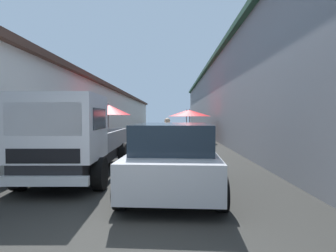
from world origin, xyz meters
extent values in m
plane|color=#282826|center=(13.50, 0.00, 0.00)|extent=(90.00, 90.00, 0.00)
cube|color=silver|center=(15.75, 7.07, 1.75)|extent=(49.50, 7.00, 3.51)
cube|color=#4C3328|center=(15.75, 7.07, 3.63)|extent=(49.80, 7.50, 0.24)
cube|color=gray|center=(15.75, -7.07, 2.70)|extent=(49.50, 7.00, 5.40)
cube|color=#284C38|center=(15.75, -7.07, 5.52)|extent=(49.80, 7.50, 0.24)
cylinder|color=#9E9EA3|center=(14.37, -1.81, 1.02)|extent=(0.06, 0.06, 2.03)
cone|color=red|center=(14.37, -1.81, 1.83)|extent=(2.68, 2.68, 0.41)
sphere|color=#9E9EA3|center=(14.37, -1.81, 2.07)|extent=(0.07, 0.07, 0.07)
cube|color=brown|center=(14.43, -1.61, 0.38)|extent=(0.78, 0.74, 0.75)
sphere|color=orange|center=(14.26, -1.44, 0.80)|extent=(0.09, 0.09, 0.09)
sphere|color=orange|center=(14.18, -1.65, 0.80)|extent=(0.09, 0.09, 0.09)
sphere|color=orange|center=(14.21, -1.72, 0.80)|extent=(0.09, 0.09, 0.09)
sphere|color=orange|center=(14.54, -1.85, 0.85)|extent=(0.09, 0.09, 0.09)
sphere|color=orange|center=(14.43, -1.53, 0.80)|extent=(0.09, 0.09, 0.09)
cylinder|color=#9E9EA3|center=(16.96, -1.75, 1.04)|extent=(0.06, 0.06, 2.08)
cone|color=red|center=(16.96, -1.75, 1.88)|extent=(2.27, 2.27, 0.39)
sphere|color=#9E9EA3|center=(16.96, -1.75, 2.12)|extent=(0.07, 0.07, 0.07)
cube|color=brown|center=(17.04, -1.93, 0.36)|extent=(0.79, 0.79, 0.71)
sphere|color=orange|center=(17.13, -2.05, 0.81)|extent=(0.09, 0.09, 0.09)
sphere|color=orange|center=(17.23, -2.05, 0.76)|extent=(0.09, 0.09, 0.09)
sphere|color=orange|center=(16.88, -2.03, 0.76)|extent=(0.09, 0.09, 0.09)
sphere|color=orange|center=(17.17, -2.01, 0.76)|extent=(0.09, 0.09, 0.09)
sphere|color=orange|center=(16.81, -2.06, 0.76)|extent=(0.09, 0.09, 0.09)
sphere|color=orange|center=(17.26, -1.97, 0.76)|extent=(0.09, 0.09, 0.09)
cylinder|color=#9E9EA3|center=(9.88, 2.28, 1.09)|extent=(0.06, 0.06, 2.18)
cone|color=red|center=(9.88, 2.28, 1.93)|extent=(2.13, 2.13, 0.50)
sphere|color=#9E9EA3|center=(9.88, 2.28, 2.22)|extent=(0.07, 0.07, 0.07)
cube|color=brown|center=(9.83, 2.35, 0.38)|extent=(0.79, 0.70, 0.77)
sphere|color=orange|center=(10.07, 2.20, 0.87)|extent=(0.09, 0.09, 0.09)
sphere|color=orange|center=(10.06, 2.49, 0.81)|extent=(0.09, 0.09, 0.09)
sphere|color=orange|center=(10.02, 2.31, 0.81)|extent=(0.09, 0.09, 0.09)
cube|color=#ADAFB5|center=(3.26, -0.76, 0.57)|extent=(3.97, 1.90, 0.64)
cube|color=#19232D|center=(3.11, -0.76, 1.17)|extent=(2.41, 1.62, 0.56)
cube|color=black|center=(5.17, -0.85, 0.35)|extent=(0.18, 1.65, 0.20)
cube|color=silver|center=(5.22, -0.27, 0.63)|extent=(0.07, 0.24, 0.14)
cube|color=silver|center=(5.16, -1.44, 0.63)|extent=(0.07, 0.24, 0.14)
cylinder|color=black|center=(4.63, 0.03, 0.30)|extent=(0.61, 0.23, 0.60)
cylinder|color=black|center=(4.55, -1.68, 0.30)|extent=(0.61, 0.23, 0.60)
cylinder|color=black|center=(1.98, 0.16, 0.30)|extent=(0.61, 0.23, 0.60)
cylinder|color=black|center=(1.90, -1.56, 0.30)|extent=(0.61, 0.23, 0.60)
cube|color=black|center=(4.78, 1.75, 0.50)|extent=(4.83, 1.57, 0.36)
cube|color=silver|center=(3.15, 1.72, 1.38)|extent=(1.57, 1.78, 1.40)
cube|color=#19232D|center=(2.41, 1.70, 1.55)|extent=(0.09, 1.47, 0.63)
cube|color=#19232D|center=(3.15, 1.72, 1.55)|extent=(1.08, 1.80, 0.45)
cube|color=black|center=(2.40, 1.70, 0.86)|extent=(0.09, 1.40, 0.28)
cube|color=silver|center=(2.32, 1.70, 0.40)|extent=(0.16, 1.75, 0.18)
cube|color=gray|center=(5.62, 0.95, 0.93)|extent=(3.16, 0.13, 0.50)
cube|color=gray|center=(5.58, 2.59, 0.93)|extent=(3.16, 0.13, 0.50)
cube|color=gray|center=(7.15, 1.80, 0.93)|extent=(0.10, 1.65, 0.50)
cylinder|color=black|center=(3.17, 0.84, 0.36)|extent=(0.72, 0.24, 0.72)
cylinder|color=black|center=(3.13, 2.59, 0.36)|extent=(0.72, 0.24, 0.72)
cylinder|color=black|center=(6.24, 0.91, 0.36)|extent=(0.72, 0.24, 0.72)
cylinder|color=black|center=(6.20, 2.66, 0.36)|extent=(0.72, 0.24, 0.72)
cylinder|color=#665B4C|center=(7.15, -0.47, 0.38)|extent=(0.14, 0.14, 0.77)
cylinder|color=#665B4C|center=(7.19, -0.62, 0.38)|extent=(0.14, 0.14, 0.77)
cube|color=white|center=(7.17, -0.54, 1.05)|extent=(0.32, 0.49, 0.58)
sphere|color=tan|center=(7.17, -0.54, 1.45)|extent=(0.21, 0.21, 0.21)
cylinder|color=white|center=(7.09, -0.28, 1.08)|extent=(0.08, 0.08, 0.52)
cylinder|color=white|center=(7.24, -0.81, 1.08)|extent=(0.08, 0.08, 0.52)
cylinder|color=#194CB2|center=(10.87, -0.74, 0.42)|extent=(0.30, 0.30, 0.03)
cylinder|color=#194CB2|center=(10.98, -0.74, 0.21)|extent=(0.04, 0.04, 0.42)
cylinder|color=#194CB2|center=(10.87, -0.63, 0.21)|extent=(0.04, 0.04, 0.42)
cylinder|color=#194CB2|center=(10.76, -0.74, 0.21)|extent=(0.04, 0.04, 0.42)
cylinder|color=#194CB2|center=(10.87, -0.86, 0.21)|extent=(0.04, 0.04, 0.42)
camera|label=1|loc=(-2.58, -0.74, 1.60)|focal=28.63mm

